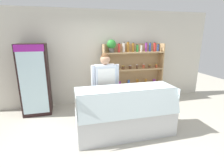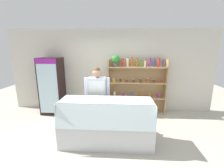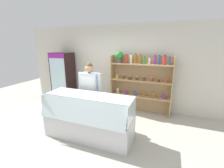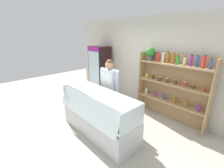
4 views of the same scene
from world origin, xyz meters
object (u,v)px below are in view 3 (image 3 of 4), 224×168
Objects in this scene: drinks_fridge at (63,78)px; shelving_unit at (138,79)px; deli_display_case at (89,124)px; shop_clerk at (90,88)px.

drinks_fridge is 0.96× the size of shelving_unit.
shop_clerk reaches higher than deli_display_case.
shop_clerk is (-0.28, 0.59, 0.66)m from deli_display_case.
shelving_unit is at bearing 3.89° from drinks_fridge.
shop_clerk is at bearing -30.98° from drinks_fridge.
shelving_unit is 0.95× the size of deli_display_case.
drinks_fridge is 1.90m from shop_clerk.
shop_clerk is (1.62, -0.98, 0.06)m from drinks_fridge.
drinks_fridge is at bearing 140.52° from deli_display_case.
shelving_unit reaches higher than shop_clerk.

